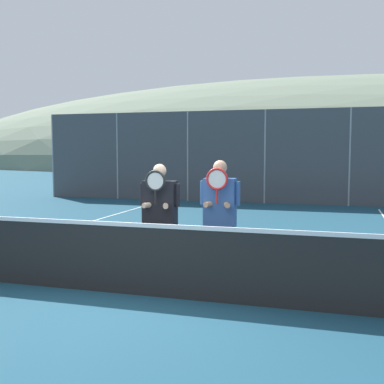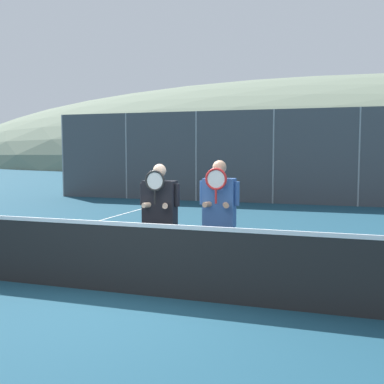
{
  "view_description": "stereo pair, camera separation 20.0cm",
  "coord_description": "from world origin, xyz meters",
  "px_view_note": "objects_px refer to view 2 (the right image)",
  "views": [
    {
      "loc": [
        2.5,
        -5.86,
        1.95
      ],
      "look_at": [
        0.47,
        0.91,
        1.33
      ],
      "focal_mm": 45.0,
      "sensor_mm": 36.0,
      "label": 1
    },
    {
      "loc": [
        2.69,
        -5.8,
        1.95
      ],
      "look_at": [
        0.47,
        0.91,
        1.33
      ],
      "focal_mm": 45.0,
      "sensor_mm": 36.0,
      "label": 2
    }
  ],
  "objects_px": {
    "player_leftmost": "(160,213)",
    "player_center_left": "(219,213)",
    "car_far_left": "(166,172)",
    "car_left_of_center": "(288,174)"
  },
  "relations": [
    {
      "from": "player_leftmost",
      "to": "player_center_left",
      "type": "xyz_separation_m",
      "value": [
        0.89,
        0.03,
        0.03
      ]
    },
    {
      "from": "car_far_left",
      "to": "car_left_of_center",
      "type": "bearing_deg",
      "value": 0.06
    },
    {
      "from": "player_leftmost",
      "to": "player_center_left",
      "type": "distance_m",
      "value": 0.89
    },
    {
      "from": "player_center_left",
      "to": "car_left_of_center",
      "type": "bearing_deg",
      "value": 93.05
    },
    {
      "from": "player_leftmost",
      "to": "car_left_of_center",
      "type": "height_order",
      "value": "car_left_of_center"
    },
    {
      "from": "car_far_left",
      "to": "car_left_of_center",
      "type": "distance_m",
      "value": 5.46
    },
    {
      "from": "player_center_left",
      "to": "car_left_of_center",
      "type": "relative_size",
      "value": 0.38
    },
    {
      "from": "player_leftmost",
      "to": "car_left_of_center",
      "type": "xyz_separation_m",
      "value": [
        0.16,
        13.8,
        -0.08
      ]
    },
    {
      "from": "player_leftmost",
      "to": "player_center_left",
      "type": "relative_size",
      "value": 0.97
    },
    {
      "from": "car_left_of_center",
      "to": "player_leftmost",
      "type": "bearing_deg",
      "value": -90.66
    }
  ]
}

